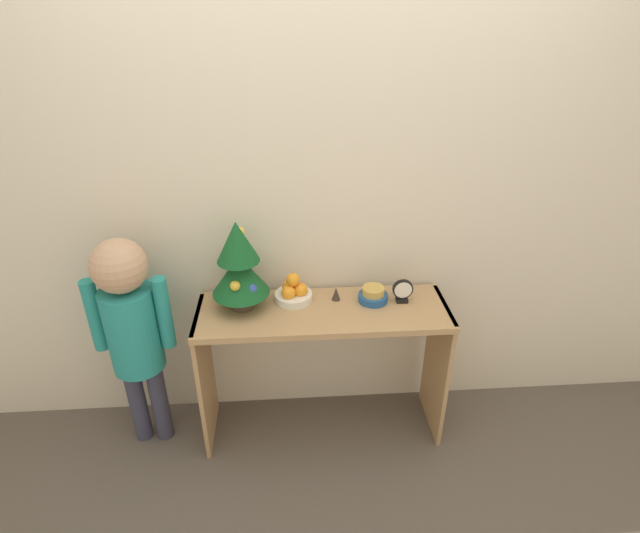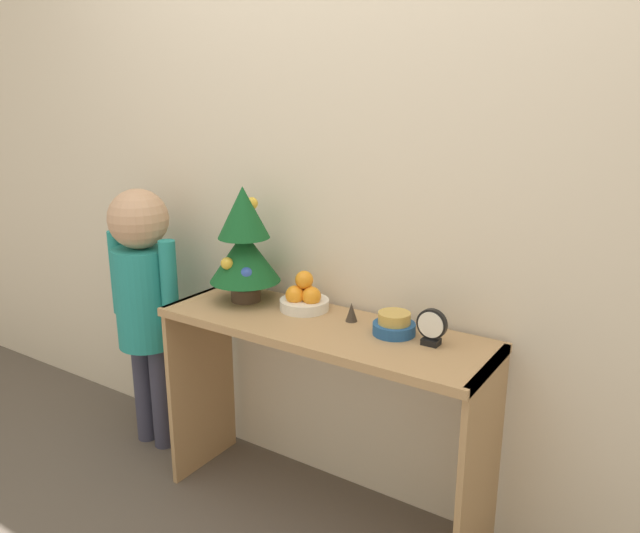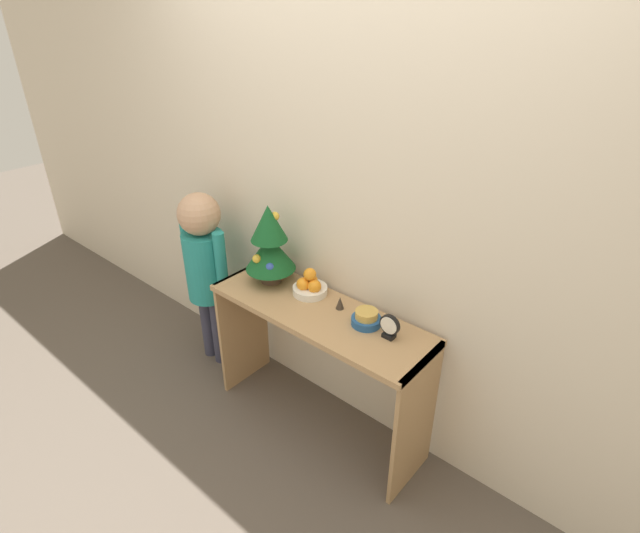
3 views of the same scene
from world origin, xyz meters
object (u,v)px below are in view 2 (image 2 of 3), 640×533
object	(u,v)px
singing_bowl	(394,325)
figurine	(351,312)
fruit_bowl	(304,297)
desk_clock	(432,327)
mini_tree	(244,243)
child_figure	(144,287)

from	to	relation	value
singing_bowl	figurine	distance (m)	0.18
fruit_bowl	figurine	size ratio (longest dim) A/B	2.71
fruit_bowl	desk_clock	world-z (taller)	fruit_bowl
mini_tree	figurine	distance (m)	0.48
figurine	child_figure	world-z (taller)	child_figure
figurine	singing_bowl	bearing A→B (deg)	-7.98
fruit_bowl	child_figure	distance (m)	0.75
mini_tree	singing_bowl	distance (m)	0.64
mini_tree	child_figure	world-z (taller)	mini_tree
mini_tree	figurine	xyz separation A→B (m)	(0.44, 0.03, -0.19)
fruit_bowl	mini_tree	bearing A→B (deg)	-170.45
fruit_bowl	desk_clock	xyz separation A→B (m)	(0.51, -0.05, 0.01)
fruit_bowl	child_figure	world-z (taller)	child_figure
mini_tree	fruit_bowl	world-z (taller)	mini_tree
mini_tree	figurine	size ratio (longest dim) A/B	6.59
singing_bowl	figurine	bearing A→B (deg)	172.02
desk_clock	mini_tree	bearing A→B (deg)	179.29
fruit_bowl	singing_bowl	size ratio (longest dim) A/B	1.27
mini_tree	singing_bowl	xyz separation A→B (m)	(0.61, 0.01, -0.19)
figurine	child_figure	bearing A→B (deg)	-174.73
fruit_bowl	child_figure	xyz separation A→B (m)	(-0.74, -0.10, -0.07)
desk_clock	singing_bowl	bearing A→B (deg)	173.38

